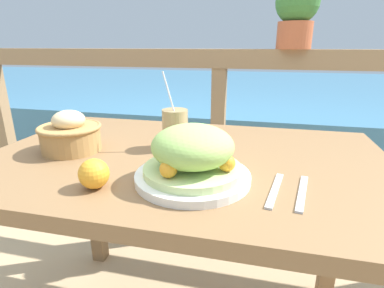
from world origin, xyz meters
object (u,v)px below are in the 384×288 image
Objects in this scene: drink_glass at (175,129)px; potted_plant at (297,12)px; bread_basket at (70,134)px; salad_plate at (193,157)px.

drink_glass is 0.82× the size of potted_plant.
bread_basket is 0.64× the size of potted_plant.
potted_plant reaches higher than bread_basket.
potted_plant reaches higher than drink_glass.
drink_glass is at bearing -121.00° from potted_plant.
potted_plant is at bearing 46.77° from bread_basket.
drink_glass is (-0.11, 0.22, 0.00)m from salad_plate.
potted_plant is (0.27, 0.86, 0.40)m from salad_plate.
bread_basket is (-0.42, 0.13, -0.01)m from salad_plate.
drink_glass is at bearing 17.65° from bread_basket.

